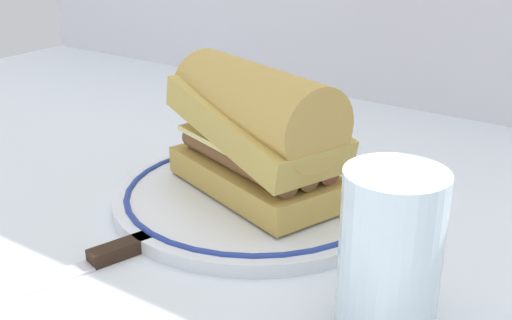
# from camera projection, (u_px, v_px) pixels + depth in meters

# --- Properties ---
(ground_plane) EXTENTS (1.50, 1.50, 0.00)m
(ground_plane) POSITION_uv_depth(u_px,v_px,m) (272.00, 205.00, 0.63)
(ground_plane) COLOR silver
(plate) EXTENTS (0.27, 0.27, 0.01)m
(plate) POSITION_uv_depth(u_px,v_px,m) (256.00, 196.00, 0.63)
(plate) COLOR white
(plate) RESTS_ON ground_plane
(sausage_sandwich) EXTENTS (0.20, 0.14, 0.12)m
(sausage_sandwich) POSITION_uv_depth(u_px,v_px,m) (256.00, 129.00, 0.60)
(sausage_sandwich) COLOR gold
(sausage_sandwich) RESTS_ON plate
(drinking_glass) EXTENTS (0.07, 0.07, 0.12)m
(drinking_glass) POSITION_uv_depth(u_px,v_px,m) (389.00, 262.00, 0.43)
(drinking_glass) COLOR silver
(drinking_glass) RESTS_ON ground_plane
(butter_knife) EXTENTS (0.06, 0.14, 0.01)m
(butter_knife) POSITION_uv_depth(u_px,v_px,m) (86.00, 263.00, 0.52)
(butter_knife) COLOR silver
(butter_knife) RESTS_ON ground_plane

